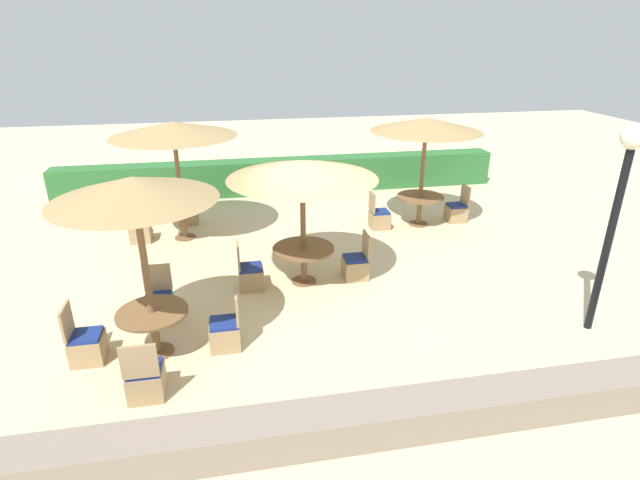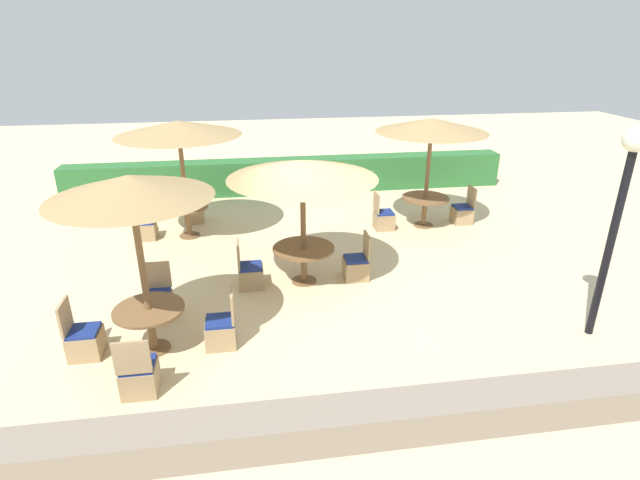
{
  "view_description": "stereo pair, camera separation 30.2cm",
  "coord_description": "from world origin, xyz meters",
  "px_view_note": "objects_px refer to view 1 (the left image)",
  "views": [
    {
      "loc": [
        -1.59,
        -7.87,
        4.53
      ],
      "look_at": [
        0.0,
        0.6,
        0.9
      ],
      "focal_mm": 28.0,
      "sensor_mm": 36.0,
      "label": 1
    },
    {
      "loc": [
        -1.29,
        -7.92,
        4.53
      ],
      "look_at": [
        0.0,
        0.6,
        0.9
      ],
      "focal_mm": 28.0,
      "sensor_mm": 36.0,
      "label": 2
    }
  ],
  "objects_px": {
    "patio_chair_center_west": "(250,275)",
    "patio_chair_front_left_south": "(146,380)",
    "patio_chair_front_left_west": "(86,345)",
    "parasol_back_right": "(426,125)",
    "lamp_post": "(621,191)",
    "round_table_back_left": "(183,216)",
    "parasol_front_left": "(134,190)",
    "patio_chair_back_right_east": "(457,211)",
    "patio_chair_center_east": "(356,266)",
    "patio_chair_back_left_north": "(189,213)",
    "round_table_back_right": "(420,202)",
    "patio_chair_back_right_west": "(379,218)",
    "parasol_center": "(302,170)",
    "round_table_center": "(303,254)",
    "parasol_back_left": "(173,129)",
    "round_table_front_left": "(153,321)",
    "patio_chair_front_left_east": "(226,332)",
    "patio_chair_front_left_north": "(159,305)",
    "patio_chair_back_left_west": "(140,230)"
  },
  "relations": [
    {
      "from": "patio_chair_back_left_west",
      "to": "patio_chair_front_left_west",
      "type": "distance_m",
      "value": 4.61
    },
    {
      "from": "patio_chair_back_right_east",
      "to": "patio_chair_center_east",
      "type": "xyz_separation_m",
      "value": [
        -3.33,
        -2.62,
        0.0
      ]
    },
    {
      "from": "patio_chair_front_left_west",
      "to": "patio_chair_front_left_south",
      "type": "distance_m",
      "value": 1.38
    },
    {
      "from": "patio_chair_back_left_west",
      "to": "patio_chair_center_west",
      "type": "xyz_separation_m",
      "value": [
        2.38,
        -2.77,
        0.0
      ]
    },
    {
      "from": "patio_chair_front_left_east",
      "to": "patio_chair_front_left_south",
      "type": "xyz_separation_m",
      "value": [
        -1.06,
        -0.96,
        0.0
      ]
    },
    {
      "from": "round_table_back_left",
      "to": "patio_chair_center_east",
      "type": "relative_size",
      "value": 1.03
    },
    {
      "from": "round_table_center",
      "to": "patio_chair_front_left_north",
      "type": "xyz_separation_m",
      "value": [
        -2.6,
        -0.89,
        -0.33
      ]
    },
    {
      "from": "round_table_back_right",
      "to": "patio_chair_center_west",
      "type": "bearing_deg",
      "value": -149.27
    },
    {
      "from": "patio_chair_front_left_west",
      "to": "patio_chair_back_left_north",
      "type": "bearing_deg",
      "value": 168.24
    },
    {
      "from": "round_table_back_right",
      "to": "patio_chair_back_right_west",
      "type": "height_order",
      "value": "patio_chair_back_right_west"
    },
    {
      "from": "round_table_back_right",
      "to": "patio_chair_front_left_west",
      "type": "distance_m",
      "value": 8.18
    },
    {
      "from": "patio_chair_back_right_west",
      "to": "patio_chair_back_right_east",
      "type": "distance_m",
      "value": 2.1
    },
    {
      "from": "parasol_back_right",
      "to": "round_table_back_left",
      "type": "distance_m",
      "value": 6.06
    },
    {
      "from": "patio_chair_front_left_west",
      "to": "patio_chair_front_left_east",
      "type": "bearing_deg",
      "value": 89.38
    },
    {
      "from": "parasol_back_left",
      "to": "parasol_center",
      "type": "height_order",
      "value": "parasol_back_left"
    },
    {
      "from": "patio_chair_front_left_west",
      "to": "patio_chair_center_west",
      "type": "bearing_deg",
      "value": 126.35
    },
    {
      "from": "lamp_post",
      "to": "round_table_back_right",
      "type": "xyz_separation_m",
      "value": [
        -1.03,
        5.02,
        -1.75
      ]
    },
    {
      "from": "parasol_front_left",
      "to": "round_table_front_left",
      "type": "relative_size",
      "value": 2.65
    },
    {
      "from": "patio_chair_front_left_south",
      "to": "round_table_front_left",
      "type": "bearing_deg",
      "value": 88.64
    },
    {
      "from": "round_table_back_left",
      "to": "patio_chair_back_right_east",
      "type": "bearing_deg",
      "value": -0.99
    },
    {
      "from": "parasol_back_left",
      "to": "patio_chair_back_left_north",
      "type": "bearing_deg",
      "value": 87.53
    },
    {
      "from": "parasol_back_right",
      "to": "parasol_front_left",
      "type": "distance_m",
      "value": 7.36
    },
    {
      "from": "patio_chair_center_west",
      "to": "patio_chair_front_left_south",
      "type": "relative_size",
      "value": 1.0
    },
    {
      "from": "parasol_center",
      "to": "parasol_front_left",
      "type": "height_order",
      "value": "parasol_front_left"
    },
    {
      "from": "patio_chair_back_right_west",
      "to": "patio_chair_back_left_north",
      "type": "relative_size",
      "value": 1.0
    },
    {
      "from": "parasol_front_left",
      "to": "patio_chair_front_left_east",
      "type": "xyz_separation_m",
      "value": [
        1.04,
        -0.02,
        -2.32
      ]
    },
    {
      "from": "patio_chair_back_right_west",
      "to": "round_table_center",
      "type": "relative_size",
      "value": 0.79
    },
    {
      "from": "patio_chair_back_right_east",
      "to": "patio_chair_center_west",
      "type": "distance_m",
      "value": 6.02
    },
    {
      "from": "patio_chair_center_east",
      "to": "patio_chair_front_left_east",
      "type": "bearing_deg",
      "value": 126.61
    },
    {
      "from": "patio_chair_back_left_west",
      "to": "round_table_front_left",
      "type": "xyz_separation_m",
      "value": [
        0.87,
        -4.6,
        0.3
      ]
    },
    {
      "from": "round_table_center",
      "to": "round_table_back_left",
      "type": "bearing_deg",
      "value": 131.51
    },
    {
      "from": "patio_chair_center_east",
      "to": "patio_chair_front_left_south",
      "type": "distance_m",
      "value": 4.6
    },
    {
      "from": "parasol_back_right",
      "to": "lamp_post",
      "type": "bearing_deg",
      "value": -78.37
    },
    {
      "from": "patio_chair_back_right_west",
      "to": "patio_chair_back_right_east",
      "type": "relative_size",
      "value": 1.0
    },
    {
      "from": "parasol_center",
      "to": "parasol_front_left",
      "type": "distance_m",
      "value": 3.19
    },
    {
      "from": "parasol_front_left",
      "to": "patio_chair_front_left_east",
      "type": "distance_m",
      "value": 2.54
    },
    {
      "from": "round_table_back_left",
      "to": "patio_chair_front_left_west",
      "type": "height_order",
      "value": "patio_chair_front_left_west"
    },
    {
      "from": "lamp_post",
      "to": "patio_chair_back_left_north",
      "type": "height_order",
      "value": "lamp_post"
    },
    {
      "from": "patio_chair_front_left_west",
      "to": "patio_chair_front_left_south",
      "type": "height_order",
      "value": "same"
    },
    {
      "from": "patio_chair_back_left_north",
      "to": "patio_chair_front_left_east",
      "type": "height_order",
      "value": "same"
    },
    {
      "from": "round_table_center",
      "to": "patio_chair_front_left_south",
      "type": "bearing_deg",
      "value": -131.84
    },
    {
      "from": "lamp_post",
      "to": "parasol_center",
      "type": "bearing_deg",
      "value": 150.48
    },
    {
      "from": "round_table_back_left",
      "to": "patio_chair_center_west",
      "type": "relative_size",
      "value": 1.03
    },
    {
      "from": "patio_chair_center_west",
      "to": "parasol_center",
      "type": "bearing_deg",
      "value": 92.61
    },
    {
      "from": "parasol_back_left",
      "to": "parasol_front_left",
      "type": "bearing_deg",
      "value": -91.7
    },
    {
      "from": "parasol_back_left",
      "to": "round_table_front_left",
      "type": "bearing_deg",
      "value": -91.7
    },
    {
      "from": "patio_chair_front_left_west",
      "to": "patio_chair_back_right_east",
      "type": "bearing_deg",
      "value": 119.62
    },
    {
      "from": "patio_chair_back_right_west",
      "to": "patio_chair_back_right_east",
      "type": "bearing_deg",
      "value": 92.89
    },
    {
      "from": "patio_chair_center_west",
      "to": "patio_chair_center_east",
      "type": "bearing_deg",
      "value": 90.93
    },
    {
      "from": "patio_chair_back_right_west",
      "to": "patio_chair_front_left_west",
      "type": "distance_m",
      "value": 7.27
    }
  ]
}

